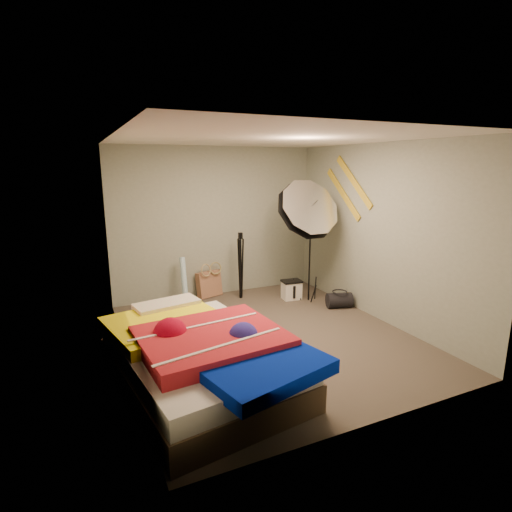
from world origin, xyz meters
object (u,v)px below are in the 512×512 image
photo_umbrella (306,211)px  wrapping_roll (184,281)px  camera_tripod (241,261)px  camera_case (291,290)px  duffel_bag (339,300)px  bed (201,356)px  tote_bag (209,284)px

photo_umbrella → wrapping_roll: bearing=155.4°
wrapping_roll → camera_tripod: size_ratio=0.68×
camera_case → duffel_bag: camera_case is taller
camera_case → camera_tripod: 0.98m
bed → camera_tripod: 2.77m
tote_bag → camera_tripod: 0.70m
tote_bag → duffel_bag: tote_bag is taller
duffel_bag → bed: bed is taller
camera_tripod → tote_bag: bearing=146.5°
camera_case → bed: (-2.16, -1.96, 0.16)m
tote_bag → bed: (-0.95, -2.67, 0.09)m
wrapping_roll → camera_case: (1.69, -0.51, -0.23)m
camera_case → photo_umbrella: (0.06, -0.29, 1.35)m
wrapping_roll → photo_umbrella: (1.75, -0.80, 1.12)m
photo_umbrella → camera_tripod: size_ratio=1.87×
bed → camera_tripod: bearing=59.2°
tote_bag → duffel_bag: (1.69, -1.38, -0.10)m
wrapping_roll → camera_case: size_ratio=2.57×
tote_bag → wrapping_roll: size_ratio=0.57×
photo_umbrella → tote_bag: bearing=142.0°
wrapping_roll → camera_tripod: camera_tripod is taller
tote_bag → bed: bearing=-127.1°
bed → camera_tripod: camera_tripod is taller
camera_case → bed: 2.92m
wrapping_roll → duffel_bag: 2.49m
camera_case → photo_umbrella: size_ratio=0.14×
duffel_bag → photo_umbrella: photo_umbrella is taller
camera_case → camera_tripod: (-0.75, 0.40, 0.49)m
tote_bag → camera_case: (1.21, -0.71, -0.07)m
duffel_bag → camera_tripod: size_ratio=0.35×
photo_umbrella → bed: bearing=-143.0°
bed → duffel_bag: bearing=26.0°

